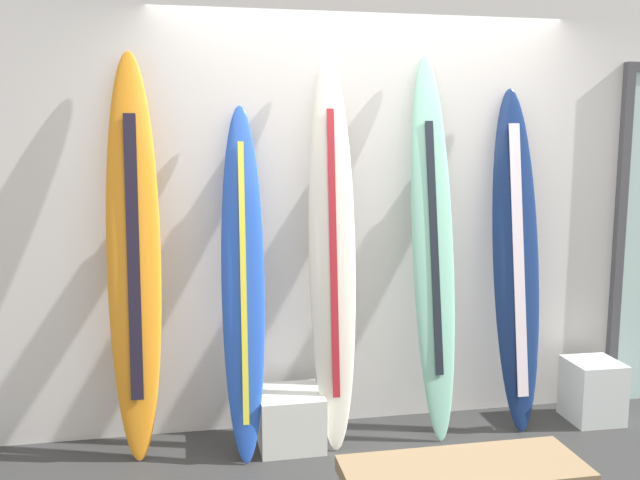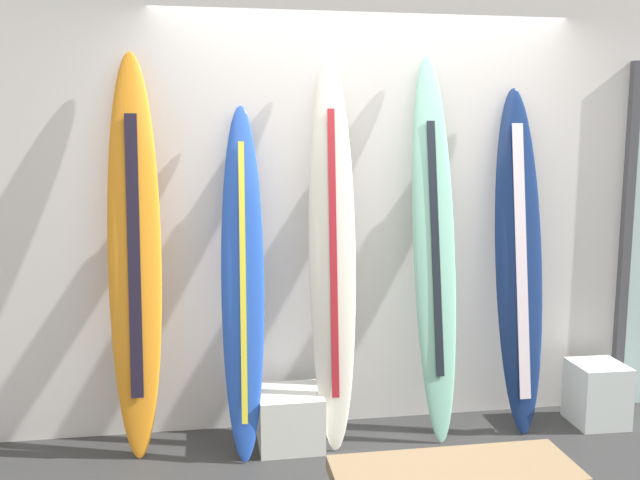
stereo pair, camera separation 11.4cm
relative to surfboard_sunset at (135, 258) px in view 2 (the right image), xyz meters
The scene contains 8 objects.
wall_back 1.41m from the surfboard_sunset, 12.66° to the left, with size 7.20×0.20×2.80m, color silver.
surfboard_sunset is the anchor object (origin of this frame).
surfboard_cobalt 0.61m from the surfboard_sunset, ahead, with size 0.27×0.51×1.96m.
surfboard_ivory 1.11m from the surfboard_sunset, ahead, with size 0.29×0.45×2.24m.
surfboard_seafoam 1.72m from the surfboard_sunset, ahead, with size 0.28×0.44×2.26m.
surfboard_navy 2.25m from the surfboard_sunset, ahead, with size 0.30×0.40×2.08m.
display_block_left 1.28m from the surfboard_sunset, ahead, with size 0.37×0.37×0.32m.
display_block_center 2.93m from the surfboard_sunset, ahead, with size 0.32×0.32×0.39m.
Camera 2 is at (-0.92, -2.83, 1.76)m, focal length 38.24 mm.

